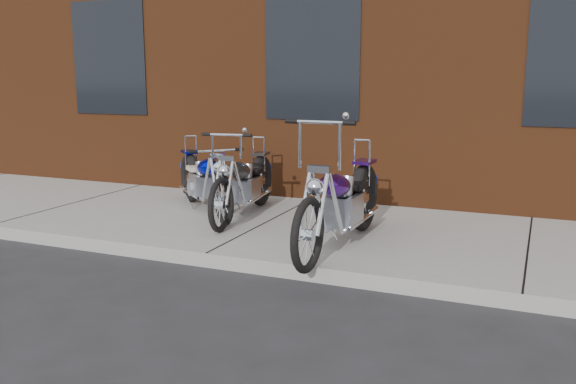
% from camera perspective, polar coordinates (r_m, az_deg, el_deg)
% --- Properties ---
extents(ground, '(120.00, 120.00, 0.00)m').
position_cam_1_polar(ground, '(6.28, -7.68, -7.03)').
color(ground, '#242425').
rests_on(ground, ground).
extents(sidewalk, '(22.00, 3.00, 0.15)m').
position_cam_1_polar(sidewalk, '(7.54, -1.90, -3.32)').
color(sidewalk, gray).
rests_on(sidewalk, ground).
extents(chopper_purple, '(0.60, 2.44, 1.37)m').
position_cam_1_polar(chopper_purple, '(6.32, 5.01, -1.31)').
color(chopper_purple, black).
rests_on(chopper_purple, sidewalk).
extents(chopper_blue, '(1.66, 1.57, 0.95)m').
position_cam_1_polar(chopper_blue, '(8.06, -7.84, 0.91)').
color(chopper_blue, black).
rests_on(chopper_blue, sidewalk).
extents(chopper_third, '(0.55, 2.19, 1.11)m').
position_cam_1_polar(chopper_third, '(7.73, -4.14, 0.58)').
color(chopper_third, black).
rests_on(chopper_third, sidewalk).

